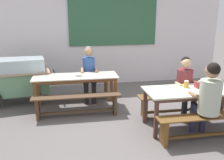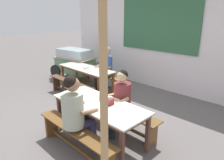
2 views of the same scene
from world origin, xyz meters
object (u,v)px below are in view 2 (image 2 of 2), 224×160
object	(u,v)px
food_cart	(75,61)
condiment_jar	(101,96)
person_right_near_table	(120,98)
soup_bowl	(86,68)
person_near_front	(76,109)
bench_far_back	(100,79)
dining_table_far	(86,70)
person_center_facing	(105,67)
dining_table_near	(99,107)
bench_near_front	(75,137)
bench_near_back	(120,115)
wooden_support_post	(104,112)
tissue_box	(109,101)
bench_far_front	(71,86)

from	to	relation	value
food_cart	condiment_jar	world-z (taller)	food_cart
person_right_near_table	soup_bowl	size ratio (longest dim) A/B	8.19
person_near_front	bench_far_back	bearing A→B (deg)	130.37
dining_table_far	food_cart	world-z (taller)	food_cart
person_near_front	person_center_facing	bearing A→B (deg)	126.40
dining_table_near	person_near_front	bearing A→B (deg)	-92.88
bench_near_front	dining_table_far	bearing A→B (deg)	137.07
bench_near_back	bench_near_front	xyz separation A→B (m)	(-0.02, -1.06, -0.01)
food_cart	person_right_near_table	xyz separation A→B (m)	(3.45, -1.50, 0.08)
person_right_near_table	person_center_facing	distance (m)	2.26
dining_table_far	person_center_facing	world-z (taller)	person_center_facing
bench_near_back	person_center_facing	xyz separation A→B (m)	(-1.74, 1.30, 0.43)
dining_table_far	person_center_facing	bearing A→B (deg)	52.42
bench_far_back	wooden_support_post	distance (m)	4.15
dining_table_near	person_near_front	world-z (taller)	person_near_front
tissue_box	wooden_support_post	world-z (taller)	wooden_support_post
person_center_facing	dining_table_near	bearing A→B (deg)	-46.70
person_center_facing	person_right_near_table	bearing A→B (deg)	-37.46
bench_far_front	person_near_front	xyz separation A→B (m)	(2.06, -1.34, 0.47)
bench_far_front	food_cart	bearing A→B (deg)	139.87
person_right_near_table	wooden_support_post	bearing A→B (deg)	-54.70
person_right_near_table	person_center_facing	world-z (taller)	person_center_facing
tissue_box	dining_table_far	bearing A→B (deg)	149.53
bench_far_front	condiment_jar	world-z (taller)	condiment_jar
bench_far_front	bench_near_front	distance (m)	2.50
dining_table_far	wooden_support_post	world-z (taller)	wooden_support_post
dining_table_near	person_right_near_table	size ratio (longest dim) A/B	1.46
dining_table_far	condiment_jar	world-z (taller)	condiment_jar
tissue_box	condiment_jar	xyz separation A→B (m)	(-0.24, 0.06, 0.01)
person_right_near_table	soup_bowl	world-z (taller)	person_right_near_table
wooden_support_post	dining_table_near	bearing A→B (deg)	140.27
bench_far_front	bench_near_front	world-z (taller)	same
soup_bowl	bench_near_front	bearing A→B (deg)	-43.16
tissue_box	bench_near_back	bearing A→B (deg)	107.03
dining_table_near	tissue_box	distance (m)	0.21
bench_near_front	person_near_front	bearing A→B (deg)	106.42
bench_near_back	soup_bowl	world-z (taller)	soup_bowl
bench_near_back	condiment_jar	bearing A→B (deg)	-104.33
bench_near_back	tissue_box	world-z (taller)	tissue_box
bench_far_back	person_center_facing	world-z (taller)	person_center_facing
bench_far_front	tissue_box	size ratio (longest dim) A/B	11.81
bench_far_front	wooden_support_post	xyz separation A→B (m)	(3.03, -1.65, 0.88)
bench_far_back	tissue_box	distance (m)	2.92
bench_far_back	dining_table_far	bearing A→B (deg)	-91.03
dining_table_near	person_center_facing	size ratio (longest dim) A/B	1.39
dining_table_far	person_right_near_table	distance (m)	2.33
bench_near_back	dining_table_near	bearing A→B (deg)	-90.91
bench_far_front	soup_bowl	bearing A→B (deg)	81.20
dining_table_near	tissue_box	size ratio (longest dim) A/B	11.85
tissue_box	soup_bowl	distance (m)	2.49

